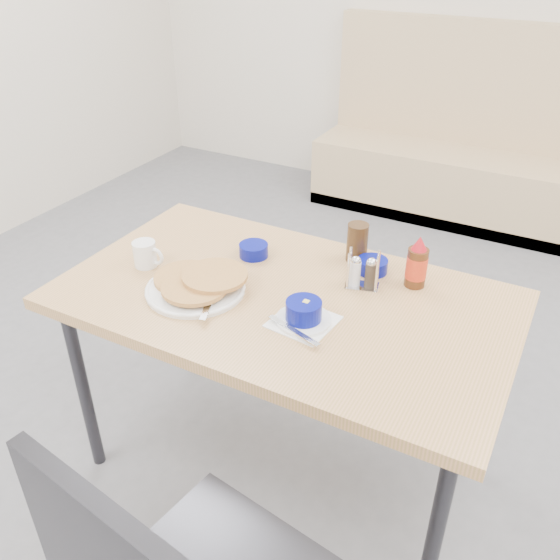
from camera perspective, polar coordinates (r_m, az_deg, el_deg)
The scene contains 11 objects.
ground at distance 2.21m, azimuth -2.98°, elevation -21.46°, with size 6.00×6.00×0.00m, color slate.
booth_bench at distance 4.21m, azimuth 17.10°, elevation 10.67°, with size 1.90×0.56×1.22m.
dining_table at distance 1.87m, azimuth 0.37°, elevation -3.01°, with size 1.40×0.80×0.76m.
pancake_plate at distance 1.87m, azimuth -7.98°, elevation -0.42°, with size 0.31×0.31×0.06m.
coffee_mug at distance 2.02m, azimuth -12.79°, elevation 2.47°, with size 0.11×0.08×0.09m.
grits_setting at distance 1.70m, azimuth 2.27°, elevation -3.26°, with size 0.19×0.20×0.07m.
creamer_bowl at distance 2.04m, azimuth -2.55°, elevation 2.88°, with size 0.10×0.10×0.05m.
butter_bowl at distance 1.97m, azimuth 8.88°, elevation 1.36°, with size 0.10×0.10×0.05m.
amber_tumbler at distance 2.01m, azimuth 7.44°, elevation 3.60°, with size 0.07×0.07×0.13m, color #362211.
condiment_caddy at distance 1.87m, azimuth 7.96°, elevation 0.51°, with size 0.12×0.09×0.13m.
syrup_bottle at distance 1.90m, azimuth 13.03°, elevation 1.44°, with size 0.07×0.07×0.17m.
Camera 1 is at (0.72, -1.11, 1.77)m, focal length 38.00 mm.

